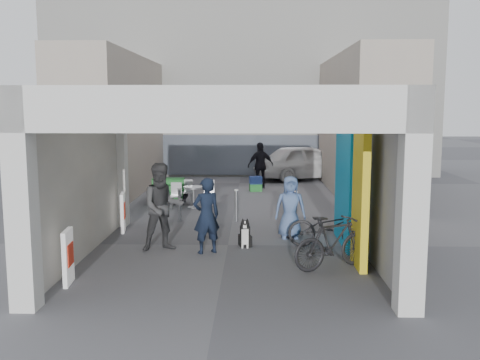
{
  "coord_description": "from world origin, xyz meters",
  "views": [
    {
      "loc": [
        0.59,
        -12.04,
        3.2
      ],
      "look_at": [
        0.25,
        1.0,
        1.39
      ],
      "focal_mm": 40.0,
      "sensor_mm": 36.0,
      "label": 1
    }
  ],
  "objects_px": {
    "cafe_set": "(191,197)",
    "man_with_dog": "(206,216)",
    "man_crates": "(261,165)",
    "bicycle_front": "(329,226)",
    "border_collie": "(245,235)",
    "man_back_turned": "(163,207)",
    "produce_stand": "(168,194)",
    "white_van": "(307,162)",
    "bicycle_rear": "(333,242)",
    "man_elderly": "(290,207)"
  },
  "relations": [
    {
      "from": "cafe_set",
      "to": "bicycle_front",
      "type": "relative_size",
      "value": 0.73
    },
    {
      "from": "man_elderly",
      "to": "white_van",
      "type": "bearing_deg",
      "value": 80.14
    },
    {
      "from": "cafe_set",
      "to": "white_van",
      "type": "bearing_deg",
      "value": 55.77
    },
    {
      "from": "produce_stand",
      "to": "bicycle_front",
      "type": "relative_size",
      "value": 0.69
    },
    {
      "from": "cafe_set",
      "to": "bicycle_front",
      "type": "height_order",
      "value": "bicycle_front"
    },
    {
      "from": "man_elderly",
      "to": "bicycle_front",
      "type": "bearing_deg",
      "value": -48.04
    },
    {
      "from": "produce_stand",
      "to": "border_collie",
      "type": "bearing_deg",
      "value": -40.27
    },
    {
      "from": "bicycle_front",
      "to": "white_van",
      "type": "xyz_separation_m",
      "value": [
        0.62,
        11.34,
        0.29
      ]
    },
    {
      "from": "white_van",
      "to": "bicycle_rear",
      "type": "bearing_deg",
      "value": 158.71
    },
    {
      "from": "man_with_dog",
      "to": "bicycle_rear",
      "type": "relative_size",
      "value": 0.94
    },
    {
      "from": "white_van",
      "to": "man_back_turned",
      "type": "bearing_deg",
      "value": 141.66
    },
    {
      "from": "bicycle_front",
      "to": "man_with_dog",
      "type": "bearing_deg",
      "value": 104.83
    },
    {
      "from": "produce_stand",
      "to": "man_back_turned",
      "type": "height_order",
      "value": "man_back_turned"
    },
    {
      "from": "border_collie",
      "to": "bicycle_rear",
      "type": "relative_size",
      "value": 0.38
    },
    {
      "from": "cafe_set",
      "to": "man_with_dog",
      "type": "xyz_separation_m",
      "value": [
        0.98,
        -5.53,
        0.55
      ]
    },
    {
      "from": "man_elderly",
      "to": "man_crates",
      "type": "xyz_separation_m",
      "value": [
        -0.62,
        7.9,
        0.14
      ]
    },
    {
      "from": "bicycle_rear",
      "to": "white_van",
      "type": "xyz_separation_m",
      "value": [
        0.76,
        12.98,
        0.24
      ]
    },
    {
      "from": "bicycle_front",
      "to": "bicycle_rear",
      "type": "distance_m",
      "value": 1.64
    },
    {
      "from": "man_crates",
      "to": "white_van",
      "type": "bearing_deg",
      "value": -148.47
    },
    {
      "from": "produce_stand",
      "to": "man_elderly",
      "type": "relative_size",
      "value": 0.83
    },
    {
      "from": "man_with_dog",
      "to": "man_back_turned",
      "type": "height_order",
      "value": "man_back_turned"
    },
    {
      "from": "produce_stand",
      "to": "man_crates",
      "type": "height_order",
      "value": "man_crates"
    },
    {
      "from": "border_collie",
      "to": "man_with_dog",
      "type": "relative_size",
      "value": 0.41
    },
    {
      "from": "bicycle_front",
      "to": "border_collie",
      "type": "bearing_deg",
      "value": 94.35
    },
    {
      "from": "cafe_set",
      "to": "man_crates",
      "type": "relative_size",
      "value": 0.74
    },
    {
      "from": "man_with_dog",
      "to": "produce_stand",
      "type": "bearing_deg",
      "value": -98.11
    },
    {
      "from": "cafe_set",
      "to": "man_with_dog",
      "type": "distance_m",
      "value": 5.64
    },
    {
      "from": "man_elderly",
      "to": "bicycle_front",
      "type": "xyz_separation_m",
      "value": [
        0.82,
        -0.85,
        -0.28
      ]
    },
    {
      "from": "cafe_set",
      "to": "man_elderly",
      "type": "xyz_separation_m",
      "value": [
        2.9,
        -4.12,
        0.48
      ]
    },
    {
      "from": "man_back_turned",
      "to": "man_crates",
      "type": "height_order",
      "value": "man_back_turned"
    },
    {
      "from": "produce_stand",
      "to": "man_with_dog",
      "type": "bearing_deg",
      "value": -49.39
    },
    {
      "from": "man_back_turned",
      "to": "bicycle_rear",
      "type": "xyz_separation_m",
      "value": [
        3.59,
        -1.29,
        -0.45
      ]
    },
    {
      "from": "produce_stand",
      "to": "man_crates",
      "type": "distance_m",
      "value": 4.64
    },
    {
      "from": "produce_stand",
      "to": "white_van",
      "type": "xyz_separation_m",
      "value": [
        5.15,
        6.01,
        0.44
      ]
    },
    {
      "from": "border_collie",
      "to": "man_back_turned",
      "type": "relative_size",
      "value": 0.35
    },
    {
      "from": "produce_stand",
      "to": "border_collie",
      "type": "relative_size",
      "value": 1.86
    },
    {
      "from": "border_collie",
      "to": "man_with_dog",
      "type": "bearing_deg",
      "value": -163.98
    },
    {
      "from": "cafe_set",
      "to": "man_elderly",
      "type": "bearing_deg",
      "value": -54.89
    },
    {
      "from": "man_back_turned",
      "to": "white_van",
      "type": "relative_size",
      "value": 0.43
    },
    {
      "from": "cafe_set",
      "to": "man_back_turned",
      "type": "relative_size",
      "value": 0.68
    },
    {
      "from": "bicycle_rear",
      "to": "man_elderly",
      "type": "bearing_deg",
      "value": -10.87
    },
    {
      "from": "produce_stand",
      "to": "border_collie",
      "type": "height_order",
      "value": "produce_stand"
    },
    {
      "from": "bicycle_rear",
      "to": "white_van",
      "type": "bearing_deg",
      "value": -29.61
    },
    {
      "from": "produce_stand",
      "to": "man_with_dog",
      "type": "relative_size",
      "value": 0.76
    },
    {
      "from": "produce_stand",
      "to": "cafe_set",
      "type": "bearing_deg",
      "value": -0.6
    },
    {
      "from": "man_crates",
      "to": "border_collie",
      "type": "bearing_deg",
      "value": 67.02
    },
    {
      "from": "border_collie",
      "to": "man_back_turned",
      "type": "xyz_separation_m",
      "value": [
        -1.82,
        -0.31,
        0.71
      ]
    },
    {
      "from": "produce_stand",
      "to": "man_back_turned",
      "type": "bearing_deg",
      "value": -58.27
    },
    {
      "from": "man_with_dog",
      "to": "bicycle_front",
      "type": "bearing_deg",
      "value": 166.58
    },
    {
      "from": "produce_stand",
      "to": "man_with_dog",
      "type": "xyz_separation_m",
      "value": [
        1.79,
        -5.89,
        0.5
      ]
    }
  ]
}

